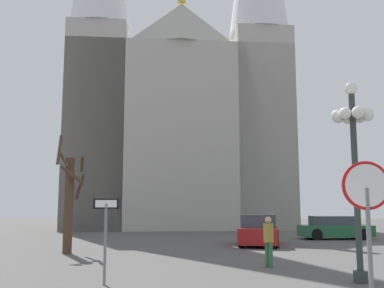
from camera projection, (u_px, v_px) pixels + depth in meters
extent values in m
cube|color=#ADA89E|center=(178.00, 143.00, 39.77)|extent=(19.54, 13.26, 15.05)
pyramid|color=#ADA89E|center=(182.00, 24.00, 36.49)|extent=(6.62, 2.73, 3.50)
cube|color=#ADA89E|center=(97.00, 127.00, 36.06)|extent=(5.21, 5.21, 16.60)
cube|color=#ADA89E|center=(261.00, 129.00, 37.26)|extent=(5.21, 5.21, 16.60)
cylinder|color=slate|center=(370.00, 254.00, 7.55)|extent=(0.08, 0.08, 2.25)
cylinder|color=red|center=(366.00, 186.00, 7.71)|extent=(0.85, 0.06, 0.85)
cylinder|color=white|center=(367.00, 185.00, 7.68)|extent=(0.75, 0.03, 0.75)
cylinder|color=slate|center=(105.00, 244.00, 11.06)|extent=(0.07, 0.07, 1.99)
cube|color=black|center=(106.00, 204.00, 11.20)|extent=(0.62, 0.22, 0.26)
cube|color=white|center=(106.00, 204.00, 11.18)|extent=(0.51, 0.17, 0.18)
cylinder|color=#2D3833|center=(356.00, 186.00, 11.53)|extent=(0.16, 0.16, 4.90)
cylinder|color=#2D3833|center=(361.00, 277.00, 11.22)|extent=(0.36, 0.36, 0.30)
sphere|color=white|center=(351.00, 88.00, 11.89)|extent=(0.35, 0.35, 0.35)
sphere|color=white|center=(368.00, 115.00, 11.78)|extent=(0.31, 0.31, 0.31)
cylinder|color=#2D3833|center=(360.00, 115.00, 11.78)|extent=(0.05, 0.41, 0.05)
sphere|color=white|center=(360.00, 118.00, 12.07)|extent=(0.31, 0.31, 0.31)
cylinder|color=#2D3833|center=(356.00, 116.00, 11.93)|extent=(0.32, 0.32, 0.05)
sphere|color=white|center=(348.00, 118.00, 12.20)|extent=(0.31, 0.31, 0.31)
cylinder|color=#2D3833|center=(350.00, 117.00, 11.99)|extent=(0.41, 0.05, 0.05)
sphere|color=white|center=(338.00, 118.00, 12.08)|extent=(0.31, 0.31, 0.31)
cylinder|color=#2D3833|center=(345.00, 117.00, 11.94)|extent=(0.32, 0.32, 0.05)
sphere|color=white|center=(337.00, 116.00, 11.80)|extent=(0.31, 0.31, 0.31)
cylinder|color=#2D3833|center=(345.00, 115.00, 11.80)|extent=(0.05, 0.41, 0.05)
sphere|color=white|center=(345.00, 113.00, 11.51)|extent=(0.31, 0.31, 0.31)
cylinder|color=#2D3833|center=(349.00, 114.00, 11.65)|extent=(0.32, 0.32, 0.05)
sphere|color=white|center=(358.00, 112.00, 11.38)|extent=(0.31, 0.31, 0.31)
cylinder|color=#2D3833|center=(355.00, 114.00, 11.59)|extent=(0.41, 0.05, 0.05)
sphere|color=white|center=(367.00, 113.00, 11.50)|extent=(0.31, 0.31, 0.31)
cylinder|color=#2D3833|center=(360.00, 114.00, 11.64)|extent=(0.32, 0.32, 0.05)
cylinder|color=#473323|center=(69.00, 205.00, 18.24)|extent=(0.37, 0.37, 3.92)
cylinder|color=#473323|center=(71.00, 174.00, 18.03)|extent=(0.88, 0.47, 0.72)
cylinder|color=#473323|center=(64.00, 161.00, 18.27)|extent=(0.61, 0.51, 0.71)
cylinder|color=#473323|center=(82.00, 164.00, 18.60)|extent=(0.41, 1.02, 0.66)
cylinder|color=#473323|center=(75.00, 176.00, 18.13)|extent=(0.68, 0.70, 0.62)
cylinder|color=#473323|center=(59.00, 150.00, 18.47)|extent=(0.34, 1.03, 1.35)
cylinder|color=#473323|center=(80.00, 187.00, 18.58)|extent=(0.66, 0.90, 1.05)
cube|color=maroon|center=(260.00, 234.00, 21.92)|extent=(2.50, 4.56, 0.74)
cube|color=#333D47|center=(259.00, 221.00, 21.81)|extent=(2.01, 2.65, 0.62)
cylinder|color=black|center=(245.00, 236.00, 23.48)|extent=(0.32, 0.67, 0.64)
cylinder|color=black|center=(277.00, 237.00, 23.17)|extent=(0.32, 0.67, 0.64)
cylinder|color=black|center=(241.00, 241.00, 20.62)|extent=(0.32, 0.67, 0.64)
cylinder|color=black|center=(276.00, 241.00, 20.31)|extent=(0.32, 0.67, 0.64)
cube|color=#1E5B38|center=(335.00, 231.00, 25.76)|extent=(4.18, 2.04, 0.66)
cube|color=#333D47|center=(331.00, 221.00, 25.83)|extent=(2.39, 1.73, 0.52)
cylinder|color=black|center=(353.00, 233.00, 26.57)|extent=(0.66, 0.27, 0.64)
cylinder|color=black|center=(364.00, 234.00, 25.05)|extent=(0.66, 0.27, 0.64)
cylinder|color=black|center=(308.00, 233.00, 26.42)|extent=(0.66, 0.27, 0.64)
cylinder|color=black|center=(317.00, 234.00, 24.89)|extent=(0.66, 0.27, 0.64)
cylinder|color=#33663F|center=(267.00, 255.00, 14.11)|extent=(0.12, 0.12, 0.79)
cylinder|color=#33663F|center=(271.00, 255.00, 13.99)|extent=(0.12, 0.12, 0.79)
cylinder|color=olive|center=(268.00, 233.00, 14.14)|extent=(0.32, 0.32, 0.59)
sphere|color=tan|center=(268.00, 220.00, 14.20)|extent=(0.21, 0.21, 0.21)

